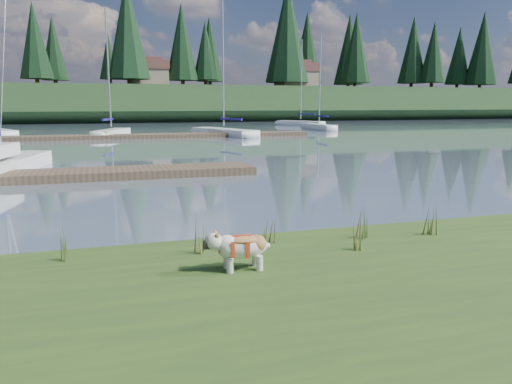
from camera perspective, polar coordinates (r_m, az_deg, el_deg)
name	(u,v)px	position (r m, az deg, el deg)	size (l,w,h in m)	color
ground	(121,138)	(39.94, -15.12, 5.93)	(200.00, 200.00, 0.00)	gray
ridge	(109,104)	(82.83, -16.50, 9.59)	(200.00, 20.00, 5.00)	#1E351A
bulldog	(241,246)	(7.07, -1.73, -6.15)	(0.93, 0.42, 0.56)	silver
sailboat_main	(1,162)	(21.69, -27.12, 3.03)	(3.60, 9.29, 13.09)	white
dock_near	(30,177)	(19.14, -24.43, 1.62)	(16.00, 2.00, 0.30)	#4C3D2C
dock_far	(148,136)	(40.06, -12.26, 6.27)	(26.00, 2.20, 0.30)	#4C3D2C
sailboat_bg_2	(114,132)	(43.11, -15.93, 6.61)	(3.57, 6.70, 10.16)	white
sailboat_bg_3	(219,131)	(42.79, -4.26, 6.94)	(4.58, 8.83, 12.79)	white
sailboat_bg_4	(317,126)	(51.94, 6.93, 7.46)	(1.59, 6.27, 9.35)	white
sailboat_bg_5	(297,123)	(61.44, 4.67, 7.89)	(4.82, 6.75, 10.18)	white
weed_0	(202,236)	(7.89, -6.16, -5.07)	(0.17, 0.14, 0.64)	#475B23
weed_1	(268,231)	(8.45, 1.38, -4.45)	(0.17, 0.14, 0.48)	#475B23
weed_2	(365,222)	(8.94, 12.38, -3.42)	(0.17, 0.14, 0.65)	#475B23
weed_3	(65,244)	(7.99, -20.97, -5.56)	(0.17, 0.14, 0.62)	#475B23
weed_4	(357,238)	(8.22, 11.51, -5.14)	(0.17, 0.14, 0.46)	#475B23
weed_5	(429,222)	(9.46, 19.21, -3.25)	(0.17, 0.14, 0.56)	#475B23
mud_lip	(202,256)	(8.77, -6.15, -7.25)	(60.00, 0.50, 0.14)	#33281C
conifer_3	(34,40)	(82.74, -24.02, 15.56)	(4.84, 4.84, 12.25)	#382619
conifer_4	(128,29)	(76.67, -14.46, 17.62)	(6.16, 6.16, 15.10)	#382619
conifer_5	(205,51)	(81.93, -5.81, 15.78)	(3.96, 3.96, 10.35)	#382619
conifer_6	(287,31)	(84.02, 3.60, 17.84)	(7.04, 7.04, 17.00)	#382619
conifer_7	(356,48)	(92.32, 11.36, 15.84)	(5.28, 5.28, 13.20)	#382619
conifer_8	(433,52)	(95.82, 19.61, 14.84)	(4.62, 4.62, 11.77)	#382619
conifer_9	(482,48)	(106.38, 24.46, 14.74)	(5.94, 5.94, 14.62)	#382619
house_1	(147,73)	(81.30, -12.31, 13.16)	(6.30, 5.30, 4.65)	gray
house_2	(296,75)	(85.04, 4.59, 13.21)	(6.30, 5.30, 4.65)	gray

